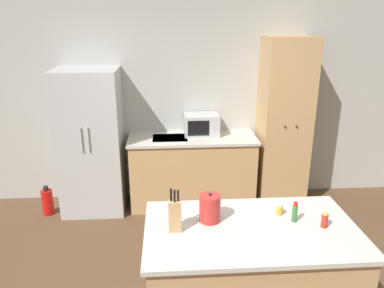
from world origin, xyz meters
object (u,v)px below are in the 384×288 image
(refrigerator, at_px, (91,142))
(fire_extinguisher, at_px, (48,202))
(spice_bottle_short_red, at_px, (295,212))
(spice_bottle_amber_oil, at_px, (279,210))
(kettle, at_px, (210,208))
(pantry_cabinet, at_px, (283,124))
(spice_bottle_tall_dark, at_px, (325,220))
(microwave, at_px, (201,125))
(knife_block, at_px, (175,215))

(refrigerator, relative_size, fire_extinguisher, 4.70)
(spice_bottle_short_red, height_order, spice_bottle_amber_oil, spice_bottle_short_red)
(refrigerator, xyz_separation_m, kettle, (1.26, -2.00, 0.11))
(refrigerator, bearing_deg, pantry_cabinet, 1.07)
(spice_bottle_amber_oil, relative_size, kettle, 0.38)
(spice_bottle_tall_dark, height_order, fire_extinguisher, spice_bottle_tall_dark)
(refrigerator, distance_m, microwave, 1.42)
(spice_bottle_tall_dark, relative_size, spice_bottle_amber_oil, 1.39)
(spice_bottle_tall_dark, bearing_deg, refrigerator, 134.29)
(knife_block, height_order, spice_bottle_amber_oil, knife_block)
(refrigerator, height_order, spice_bottle_tall_dark, refrigerator)
(refrigerator, distance_m, kettle, 2.37)
(microwave, distance_m, knife_block, 2.31)
(knife_block, bearing_deg, spice_bottle_short_red, 4.25)
(knife_block, height_order, spice_bottle_short_red, knife_block)
(refrigerator, height_order, fire_extinguisher, refrigerator)
(knife_block, relative_size, spice_bottle_tall_dark, 2.65)
(spice_bottle_short_red, xyz_separation_m, spice_bottle_amber_oil, (-0.08, 0.11, -0.03))
(knife_block, bearing_deg, pantry_cabinet, 56.11)
(kettle, bearing_deg, refrigerator, 122.25)
(refrigerator, relative_size, spice_bottle_amber_oil, 19.92)
(knife_block, height_order, fire_extinguisher, knife_block)
(refrigerator, xyz_separation_m, knife_block, (1.00, -2.13, 0.13))
(knife_block, xyz_separation_m, fire_extinguisher, (-1.58, 1.99, -0.87))
(spice_bottle_short_red, height_order, fire_extinguisher, spice_bottle_short_red)
(knife_block, distance_m, kettle, 0.30)
(refrigerator, xyz_separation_m, spice_bottle_tall_dark, (2.10, -2.16, 0.06))
(fire_extinguisher, bearing_deg, kettle, -45.22)
(pantry_cabinet, distance_m, spice_bottle_tall_dark, 2.23)
(spice_bottle_short_red, bearing_deg, spice_bottle_tall_dark, -25.98)
(knife_block, distance_m, spice_bottle_amber_oil, 0.85)
(knife_block, relative_size, spice_bottle_amber_oil, 3.68)
(kettle, bearing_deg, spice_bottle_short_red, -5.04)
(spice_bottle_short_red, xyz_separation_m, kettle, (-0.64, 0.06, 0.03))
(pantry_cabinet, xyz_separation_m, microwave, (-1.06, 0.10, -0.02))
(fire_extinguisher, bearing_deg, refrigerator, 13.66)
(spice_bottle_tall_dark, height_order, kettle, kettle)
(pantry_cabinet, bearing_deg, spice_bottle_tall_dark, -99.11)
(refrigerator, height_order, pantry_cabinet, pantry_cabinet)
(spice_bottle_amber_oil, bearing_deg, knife_block, -167.74)
(refrigerator, bearing_deg, kettle, -57.75)
(microwave, bearing_deg, kettle, -93.64)
(pantry_cabinet, height_order, fire_extinguisher, pantry_cabinet)
(microwave, bearing_deg, fire_extinguisher, -171.86)
(spice_bottle_amber_oil, bearing_deg, fire_extinguisher, 143.14)
(spice_bottle_amber_oil, relative_size, fire_extinguisher, 0.24)
(fire_extinguisher, bearing_deg, spice_bottle_tall_dark, -36.86)
(pantry_cabinet, height_order, spice_bottle_short_red, pantry_cabinet)
(fire_extinguisher, bearing_deg, spice_bottle_short_red, -37.60)
(refrigerator, bearing_deg, spice_bottle_short_red, -47.21)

